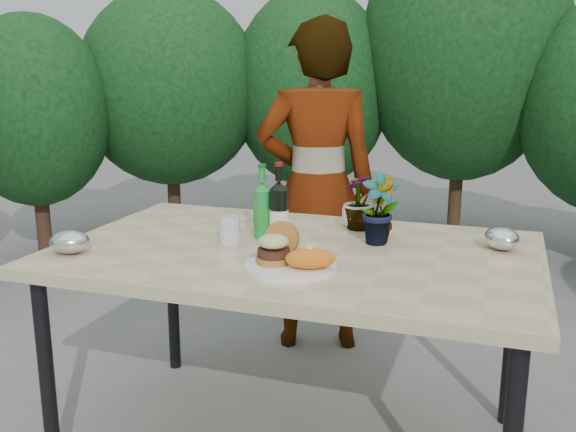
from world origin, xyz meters
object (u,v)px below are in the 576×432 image
(patio_table, at_px, (296,264))
(person, at_px, (317,188))
(dinner_plate, at_px, (291,267))
(wine_bottle, at_px, (279,212))

(patio_table, xyz_separation_m, person, (-0.19, 0.89, 0.09))
(patio_table, bearing_deg, person, 101.98)
(dinner_plate, height_order, wine_bottle, wine_bottle)
(patio_table, bearing_deg, wine_bottle, 137.56)
(patio_table, distance_m, wine_bottle, 0.20)
(dinner_plate, bearing_deg, patio_table, 104.48)
(dinner_plate, distance_m, wine_bottle, 0.35)
(wine_bottle, relative_size, person, 0.18)
(patio_table, height_order, dinner_plate, dinner_plate)
(patio_table, height_order, wine_bottle, wine_bottle)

